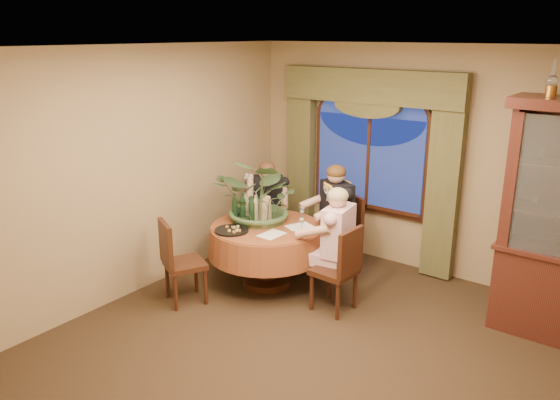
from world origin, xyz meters
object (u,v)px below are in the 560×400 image
Objects in this scene: olive_bowl at (264,226)px; wine_bottle_0 at (235,207)px; oil_lamp_left at (553,78)px; centerpiece_plant at (263,166)px; person_pink at (338,246)px; chair_back at (272,221)px; wine_bottle_2 at (246,204)px; wine_bottle_4 at (256,205)px; wine_bottle_1 at (252,210)px; chair_right at (334,269)px; dining_table at (267,255)px; stoneware_vase at (266,209)px; chair_front_left at (185,262)px; wine_bottle_5 at (256,209)px; person_scarf at (336,220)px; chair_back_right at (339,234)px; wine_bottle_3 at (243,207)px; person_back at (268,208)px.

wine_bottle_0 reaches higher than olive_bowl.
oil_lamp_left is 3.11m from centerpiece_plant.
wine_bottle_0 is (-1.33, -0.19, 0.25)m from person_pink.
centerpiece_plant is 8.16× the size of olive_bowl.
chair_back is 0.80× the size of centerpiece_plant.
oil_lamp_left reaches higher than wine_bottle_2.
wine_bottle_1 is at bearing -67.56° from wine_bottle_4.
centerpiece_plant reaches higher than chair_right.
wine_bottle_1 is (0.23, 0.04, 0.00)m from wine_bottle_0.
wine_bottle_4 is (-0.27, 0.15, 0.54)m from dining_table.
centerpiece_plant is at bearing 32.94° from wine_bottle_0.
chair_right is at bearing 1.21° from olive_bowl.
wine_bottle_1 is (-0.10, -0.14, 0.01)m from stoneware_vase.
chair_front_left is at bearing -100.43° from wine_bottle_4.
wine_bottle_5 is at bearing 170.44° from dining_table.
oil_lamp_left is 2.87m from person_scarf.
oil_lamp_left reaches higher than centerpiece_plant.
chair_back_right is at bearing 177.77° from oil_lamp_left.
wine_bottle_3 is (-3.04, -0.81, -1.61)m from oil_lamp_left.
olive_bowl is 0.41m from wine_bottle_3.
chair_front_left is at bearing -107.70° from centerpiece_plant.
wine_bottle_3 reaches higher than chair_back.
chair_front_left is at bearing -117.32° from dining_table.
wine_bottle_3 is at bearing 91.01° from chair_right.
centerpiece_plant is at bearing 171.91° from stoneware_vase.
stoneware_vase is 0.93× the size of wine_bottle_2.
wine_bottle_0 is 0.09m from wine_bottle_3.
wine_bottle_4 is at bearing -167.51° from oil_lamp_left.
dining_table is 1.00m from chair_front_left.
person_back is 4.26× the size of stoneware_vase.
centerpiece_plant is at bearing 99.62° from chair_front_left.
centerpiece_plant is (-1.10, 0.17, 0.94)m from chair_right.
person_back reaches higher than stoneware_vase.
chair_back is 6.49× the size of olive_bowl.
person_pink is 0.91m from olive_bowl.
chair_back is 1.56m from person_pink.
dining_table is 4.21× the size of wine_bottle_4.
wine_bottle_4 is (-0.29, 0.22, 0.14)m from olive_bowl.
chair_right is 1.46m from centerpiece_plant.
person_pink is 1.12m from wine_bottle_5.
chair_front_left is 2.91× the size of wine_bottle_1.
wine_bottle_1 is (-0.21, 0.04, 0.14)m from olive_bowl.
wine_bottle_4 is at bearing 83.93° from chair_right.
chair_right is 1.39m from wine_bottle_3.
person_pink is 1.29m from wine_bottle_3.
olive_bowl is (0.12, -0.18, -0.13)m from stoneware_vase.
wine_bottle_3 is at bearing 110.68° from chair_front_left.
wine_bottle_5 is at bearing 81.00° from person_back.
wine_bottle_0 is at bearing -105.36° from wine_bottle_2.
dining_table is 1.45× the size of chair_right.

